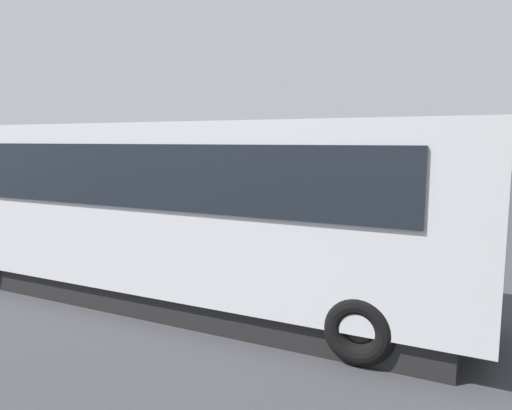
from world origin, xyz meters
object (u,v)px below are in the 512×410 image
Objects in this scene: stunt_motorcycle at (249,195)px; traffic_cone at (319,215)px; spectator_far_left at (276,227)px; spectator_centre at (191,219)px; parked_motorcycle_silver at (230,253)px; tour_bus at (171,212)px; spectator_left at (234,219)px.

traffic_cone is at bearing -158.23° from stunt_motorcycle.
spectator_far_left is 0.90× the size of stunt_motorcycle.
traffic_cone is at bearing -101.07° from spectator_centre.
spectator_far_left is at bearing -137.42° from parked_motorcycle_silver.
spectator_far_left is at bearing -110.83° from tour_bus.
parked_motorcycle_silver is (-0.21, -1.90, -1.16)m from tour_bus.
traffic_cone is (-0.15, -6.21, -0.77)m from spectator_left.
spectator_centre is 2.75× the size of traffic_cone.
spectator_left is 2.85× the size of traffic_cone.
spectator_far_left is at bearing 121.65° from stunt_motorcycle.
tour_bus is at bearing 83.74° from parked_motorcycle_silver.
spectator_centre reaches higher than stunt_motorcycle.
stunt_motorcycle is 3.03× the size of traffic_cone.
parked_motorcycle_silver is (0.79, 0.73, -0.54)m from spectator_far_left.
spectator_centre is 0.85× the size of parked_motorcycle_silver.
tour_bus is 5.80× the size of stunt_motorcycle.
spectator_left is 1.28m from parked_motorcycle_silver.
spectator_centre is 6.58m from traffic_cone.
parked_motorcycle_silver is (-1.56, 0.83, -0.55)m from spectator_centre.
spectator_centre reaches higher than traffic_cone.
spectator_left is 0.94× the size of stunt_motorcycle.
stunt_motorcycle reaches higher than traffic_cone.
traffic_cone is at bearing -80.47° from spectator_far_left.
spectator_far_left is 0.84× the size of parked_motorcycle_silver.
stunt_motorcycle is at bearing -58.35° from spectator_far_left.
tour_bus is 2.88m from spectator_far_left.
parked_motorcycle_silver is (-0.45, 1.04, -0.59)m from spectator_left.
parked_motorcycle_silver is at bearing 113.49° from spectator_left.
stunt_motorcycle is 2.62m from traffic_cone.
spectator_centre is (1.35, -2.73, -0.62)m from tour_bus.
tour_bus reaches higher than spectator_far_left.
spectator_centre is 1.85m from parked_motorcycle_silver.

